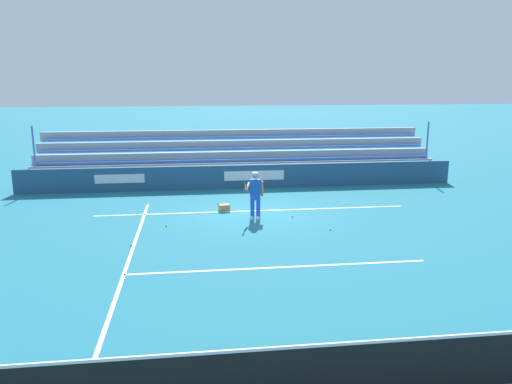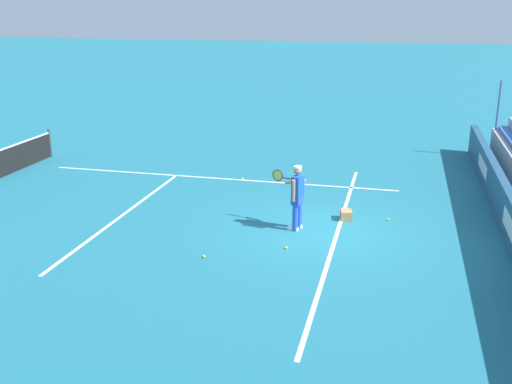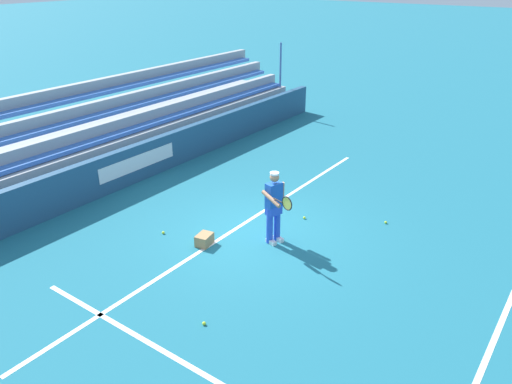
# 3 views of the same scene
# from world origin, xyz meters

# --- Properties ---
(ground_plane) EXTENTS (160.00, 160.00, 0.00)m
(ground_plane) POSITION_xyz_m (0.00, 0.00, 0.00)
(ground_plane) COLOR #1E6B7F
(court_baseline_white) EXTENTS (12.00, 0.10, 0.01)m
(court_baseline_white) POSITION_xyz_m (0.00, -0.50, 0.00)
(court_baseline_white) COLOR white
(court_baseline_white) RESTS_ON ground
(court_sideline_white) EXTENTS (0.10, 12.00, 0.01)m
(court_sideline_white) POSITION_xyz_m (4.11, 4.00, 0.00)
(court_sideline_white) COLOR white
(court_sideline_white) RESTS_ON ground
(court_service_line_white) EXTENTS (8.22, 0.10, 0.01)m
(court_service_line_white) POSITION_xyz_m (0.00, 5.50, 0.00)
(court_service_line_white) COLOR white
(court_service_line_white) RESTS_ON ground
(tennis_player) EXTENTS (0.78, 0.95, 1.71)m
(tennis_player) POSITION_xyz_m (0.04, 0.59, 0.89)
(tennis_player) COLOR blue
(tennis_player) RESTS_ON ground
(ball_box_cardboard) EXTENTS (0.45, 0.37, 0.26)m
(ball_box_cardboard) POSITION_xyz_m (1.09, -0.62, 0.13)
(ball_box_cardboard) COLOR #A87F51
(ball_box_cardboard) RESTS_ON ground
(tennis_ball_on_baseline) EXTENTS (0.07, 0.07, 0.07)m
(tennis_ball_on_baseline) POSITION_xyz_m (1.28, -1.75, 0.03)
(tennis_ball_on_baseline) COLOR #CCE533
(tennis_ball_on_baseline) RESTS_ON ground
(tennis_ball_toward_net) EXTENTS (0.07, 0.07, 0.07)m
(tennis_ball_toward_net) POSITION_xyz_m (4.18, 3.15, 0.03)
(tennis_ball_toward_net) COLOR #CCE533
(tennis_ball_toward_net) RESTS_ON ground
(tennis_ball_midcourt) EXTENTS (0.07, 0.07, 0.07)m
(tennis_ball_midcourt) POSITION_xyz_m (-1.35, 0.58, 0.03)
(tennis_ball_midcourt) COLOR #CCE533
(tennis_ball_midcourt) RESTS_ON ground
(tennis_ball_stray_back) EXTENTS (0.07, 0.07, 0.07)m
(tennis_ball_stray_back) POSITION_xyz_m (-2.31, 2.35, 0.03)
(tennis_ball_stray_back) COLOR #CCE533
(tennis_ball_stray_back) RESTS_ON ground
(tennis_ball_by_box) EXTENTS (0.07, 0.07, 0.07)m
(tennis_ball_by_box) POSITION_xyz_m (3.21, 1.23, 0.03)
(tennis_ball_by_box) COLOR #CCE533
(tennis_ball_by_box) RESTS_ON ground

